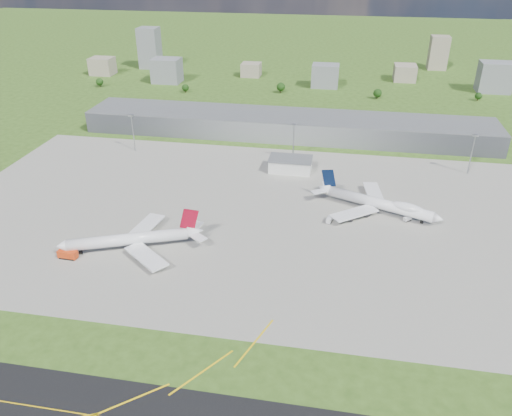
% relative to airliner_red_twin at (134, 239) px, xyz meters
% --- Properties ---
extents(ground, '(1400.00, 1400.00, 0.00)m').
position_rel_airliner_red_twin_xyz_m(ground, '(52.29, 152.96, -4.98)').
color(ground, '#335119').
rests_on(ground, ground).
extents(apron, '(360.00, 190.00, 0.08)m').
position_rel_airliner_red_twin_xyz_m(apron, '(62.29, 42.96, -4.94)').
color(apron, gray).
rests_on(apron, ground).
extents(terminal, '(300.00, 42.00, 15.00)m').
position_rel_airliner_red_twin_xyz_m(terminal, '(52.29, 167.96, 2.52)').
color(terminal, slate).
rests_on(terminal, ground).
extents(ops_building, '(26.00, 16.00, 8.00)m').
position_rel_airliner_red_twin_xyz_m(ops_building, '(62.29, 102.96, -0.98)').
color(ops_building, silver).
rests_on(ops_building, ground).
extents(mast_west, '(3.50, 2.00, 25.90)m').
position_rel_airliner_red_twin_xyz_m(mast_west, '(-47.71, 117.96, 12.73)').
color(mast_west, gray).
rests_on(mast_west, ground).
extents(mast_center, '(3.50, 2.00, 25.90)m').
position_rel_airliner_red_twin_xyz_m(mast_center, '(62.29, 117.96, 12.73)').
color(mast_center, gray).
rests_on(mast_center, ground).
extents(mast_east, '(3.50, 2.00, 25.90)m').
position_rel_airliner_red_twin_xyz_m(mast_east, '(172.29, 117.96, 12.73)').
color(mast_east, gray).
rests_on(mast_east, ground).
extents(airliner_red_twin, '(65.22, 49.37, 18.68)m').
position_rel_airliner_red_twin_xyz_m(airliner_red_twin, '(0.00, 0.00, 0.00)').
color(airliner_red_twin, white).
rests_on(airliner_red_twin, ground).
extents(airliner_blue_quad, '(66.66, 50.76, 18.23)m').
position_rel_airliner_red_twin_xyz_m(airliner_blue_quad, '(115.42, 56.98, 0.09)').
color(airliner_blue_quad, white).
rests_on(airliner_blue_quad, ground).
extents(fire_truck, '(9.02, 3.81, 3.91)m').
position_rel_airliner_red_twin_xyz_m(fire_truck, '(-26.87, -13.43, -3.03)').
color(fire_truck, red).
rests_on(fire_truck, ground).
extents(tug_yellow, '(3.76, 3.76, 1.70)m').
position_rel_airliner_red_twin_xyz_m(tug_yellow, '(-0.91, 12.98, -4.08)').
color(tug_yellow, yellow).
rests_on(tug_yellow, ground).
extents(van_white_near, '(3.50, 5.85, 2.75)m').
position_rel_airliner_red_twin_xyz_m(van_white_near, '(89.87, 41.15, -3.59)').
color(van_white_near, silver).
rests_on(van_white_near, ground).
extents(van_white_far, '(4.63, 4.32, 2.28)m').
position_rel_airliner_red_twin_xyz_m(van_white_far, '(129.89, 49.53, -3.82)').
color(van_white_far, silver).
rests_on(van_white_far, ground).
extents(bldg_far_w, '(24.00, 20.00, 18.00)m').
position_rel_airliner_red_twin_xyz_m(bldg_far_w, '(-167.71, 322.96, 4.02)').
color(bldg_far_w, gray).
rests_on(bldg_far_w, ground).
extents(bldg_w, '(28.00, 22.00, 24.00)m').
position_rel_airliner_red_twin_xyz_m(bldg_w, '(-87.71, 302.96, 7.02)').
color(bldg_w, slate).
rests_on(bldg_w, ground).
extents(bldg_cw, '(20.00, 18.00, 14.00)m').
position_rel_airliner_red_twin_xyz_m(bldg_cw, '(-7.71, 342.96, 2.02)').
color(bldg_cw, gray).
rests_on(bldg_cw, ground).
extents(bldg_c, '(26.00, 20.00, 22.00)m').
position_rel_airliner_red_twin_xyz_m(bldg_c, '(72.29, 312.96, 6.02)').
color(bldg_c, slate).
rests_on(bldg_c, ground).
extents(bldg_ce, '(22.00, 24.00, 16.00)m').
position_rel_airliner_red_twin_xyz_m(bldg_ce, '(152.29, 352.96, 3.02)').
color(bldg_ce, gray).
rests_on(bldg_ce, ground).
extents(bldg_e, '(30.00, 22.00, 28.00)m').
position_rel_airliner_red_twin_xyz_m(bldg_e, '(232.29, 322.96, 9.02)').
color(bldg_e, slate).
rests_on(bldg_e, ground).
extents(bldg_tall_w, '(22.00, 20.00, 44.00)m').
position_rel_airliner_red_twin_xyz_m(bldg_tall_w, '(-127.71, 362.96, 17.02)').
color(bldg_tall_w, slate).
rests_on(bldg_tall_w, ground).
extents(bldg_tall_e, '(20.00, 18.00, 36.00)m').
position_rel_airliner_red_twin_xyz_m(bldg_tall_e, '(192.29, 412.96, 13.02)').
color(bldg_tall_e, gray).
rests_on(bldg_tall_e, ground).
extents(tree_far_w, '(7.20, 7.20, 8.80)m').
position_rel_airliner_red_twin_xyz_m(tree_far_w, '(-147.71, 272.96, 0.21)').
color(tree_far_w, '#382314').
rests_on(tree_far_w, ground).
extents(tree_w, '(6.75, 6.75, 8.25)m').
position_rel_airliner_red_twin_xyz_m(tree_w, '(-57.71, 267.96, -0.12)').
color(tree_w, '#382314').
rests_on(tree_w, ground).
extents(tree_c, '(8.10, 8.10, 9.90)m').
position_rel_airliner_red_twin_xyz_m(tree_c, '(32.29, 282.96, 0.86)').
color(tree_c, '#382314').
rests_on(tree_c, ground).
extents(tree_e, '(7.65, 7.65, 9.35)m').
position_rel_airliner_red_twin_xyz_m(tree_e, '(122.29, 277.96, 0.54)').
color(tree_e, '#382314').
rests_on(tree_e, ground).
extents(tree_far_e, '(6.30, 6.30, 7.70)m').
position_rel_airliner_red_twin_xyz_m(tree_far_e, '(212.29, 287.96, -0.44)').
color(tree_far_e, '#382314').
rests_on(tree_far_e, ground).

